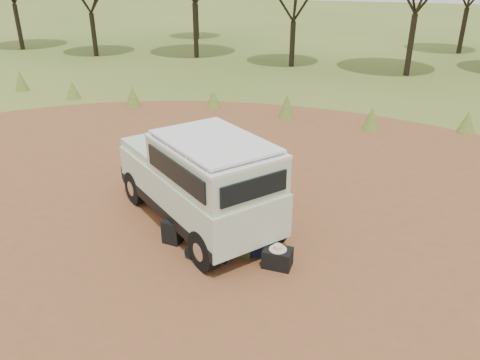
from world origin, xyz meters
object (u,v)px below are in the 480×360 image
(backpack_navy, at_px, (220,244))
(duffel_navy, at_px, (262,244))
(safari_vehicle, at_px, (200,181))
(backpack_black, at_px, (172,232))
(backpack_olive, at_px, (242,242))
(hard_case, at_px, (278,258))
(walking_staff, at_px, (142,171))

(backpack_navy, relative_size, duffel_navy, 1.27)
(safari_vehicle, distance_m, backpack_black, 1.18)
(backpack_olive, relative_size, duffel_navy, 1.25)
(safari_vehicle, height_order, backpack_olive, safari_vehicle)
(backpack_navy, height_order, hard_case, backpack_navy)
(backpack_black, xyz_separation_m, hard_case, (2.19, -0.12, -0.06))
(walking_staff, distance_m, backpack_navy, 3.14)
(walking_staff, bearing_deg, hard_case, -87.19)
(backpack_olive, height_order, hard_case, backpack_olive)
(safari_vehicle, xyz_separation_m, backpack_black, (-0.26, -0.86, -0.77))
(walking_staff, xyz_separation_m, backpack_navy, (2.59, -1.72, -0.41))
(safari_vehicle, xyz_separation_m, hard_case, (1.93, -0.98, -0.83))
(backpack_olive, bearing_deg, backpack_black, 179.93)
(walking_staff, bearing_deg, duffel_navy, -85.53)
(safari_vehicle, bearing_deg, backpack_black, -69.53)
(safari_vehicle, distance_m, backpack_navy, 1.52)
(backpack_olive, height_order, duffel_navy, backpack_olive)
(safari_vehicle, relative_size, duffel_navy, 9.69)
(walking_staff, relative_size, hard_case, 2.76)
(backpack_navy, bearing_deg, hard_case, 12.43)
(backpack_olive, bearing_deg, walking_staff, 151.54)
(backpack_olive, relative_size, hard_case, 1.10)
(walking_staff, distance_m, backpack_black, 2.19)
(backpack_black, distance_m, backpack_olive, 1.44)
(backpack_navy, relative_size, backpack_olive, 1.02)
(backpack_olive, bearing_deg, safari_vehicle, 143.79)
(backpack_black, height_order, hard_case, backpack_black)
(backpack_navy, xyz_separation_m, duffel_navy, (0.72, 0.36, -0.06))
(backpack_black, bearing_deg, hard_case, 2.15)
(safari_vehicle, relative_size, walking_staff, 3.11)
(backpack_olive, distance_m, hard_case, 0.77)
(safari_vehicle, height_order, hard_case, safari_vehicle)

